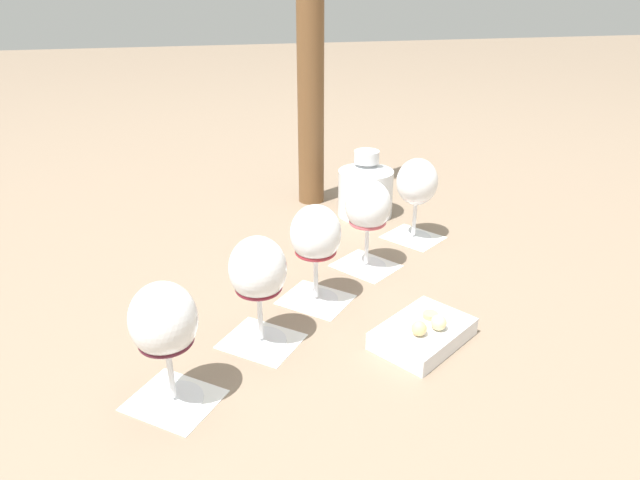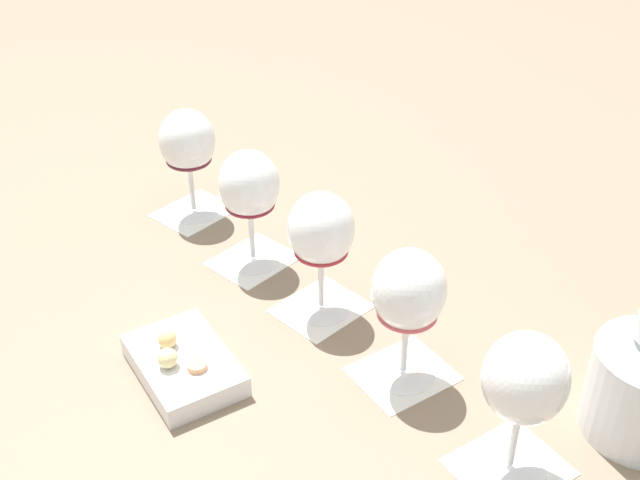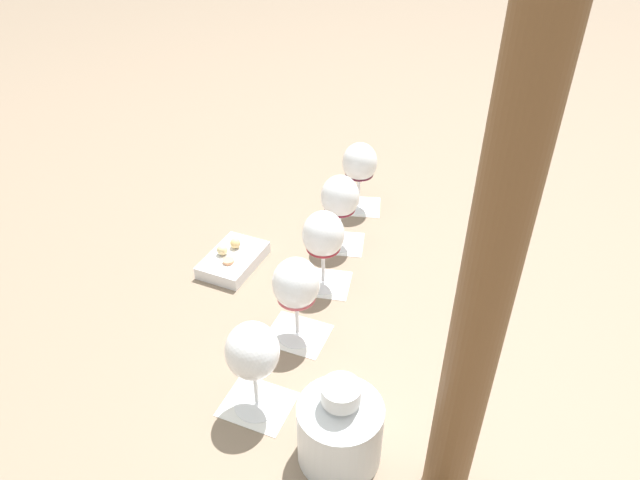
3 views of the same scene
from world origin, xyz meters
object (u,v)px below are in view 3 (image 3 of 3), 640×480
Objects in this scene: wine_glass_3 at (340,200)px; wine_glass_4 at (360,166)px; ceramic_vase at (340,426)px; umbrella_pole at (500,228)px; wine_glass_2 at (323,237)px; snack_dish at (233,259)px; wine_glass_0 at (253,355)px; wine_glass_1 at (296,287)px.

wine_glass_4 is (0.12, 0.10, 0.00)m from wine_glass_3.
umbrella_pole is (0.10, -0.12, 0.36)m from ceramic_vase.
wine_glass_2 reaches higher than snack_dish.
umbrella_pole reaches higher than wine_glass_2.
wine_glass_3 is 0.95× the size of snack_dish.
wine_glass_0 is 0.44m from umbrella_pole.
snack_dish is at bearing 91.92° from wine_glass_1.
snack_dish is at bearing 129.80° from wine_glass_2.
wine_glass_2 is (0.12, 0.10, -0.00)m from wine_glass_1.
wine_glass_3 is 1.00× the size of wine_glass_4.
wine_glass_4 is at bearing 40.95° from wine_glass_2.
wine_glass_1 is at bearing -139.92° from wine_glass_2.
wine_glass_3 is at bearing 55.99° from ceramic_vase.
wine_glass_4 is 0.79m from umbrella_pole.
wine_glass_0 is 1.00× the size of wine_glass_1.
snack_dish is at bearing -172.29° from wine_glass_4.
ceramic_vase is at bearing -106.84° from wine_glass_1.
snack_dish is (-0.23, 0.05, -0.10)m from wine_glass_3.
wine_glass_3 is 0.19× the size of umbrella_pole.
wine_glass_0 is 0.62m from wine_glass_4.
wine_glass_3 is 0.53m from ceramic_vase.
wine_glass_0 reaches higher than ceramic_vase.
wine_glass_3 is (0.35, 0.29, 0.00)m from wine_glass_0.
wine_glass_4 is 1.12× the size of ceramic_vase.
wine_glass_1 is at bearing 73.16° from ceramic_vase.
wine_glass_4 is 0.95× the size of snack_dish.
wine_glass_3 is at bearing 70.31° from umbrella_pole.
wine_glass_3 reaches higher than ceramic_vase.
wine_glass_4 is at bearing 39.44° from wine_glass_3.
wine_glass_0 is at bearing -143.18° from wine_glass_1.
umbrella_pole is at bearing -58.88° from wine_glass_0.
wine_glass_3 is at bearing 39.70° from wine_glass_0.
wine_glass_2 is 0.39m from ceramic_vase.
wine_glass_2 and wine_glass_4 have the same top height.
snack_dish is at bearing 82.47° from ceramic_vase.
wine_glass_2 is 1.12× the size of ceramic_vase.
wine_glass_1 and wine_glass_3 have the same top height.
wine_glass_1 is at bearing 93.78° from umbrella_pole.
wine_glass_0 is at bearing -109.62° from snack_dish.
snack_dish is (0.12, 0.35, -0.10)m from wine_glass_0.
wine_glass_2 is at bearing 38.39° from wine_glass_0.
wine_glass_0 is 0.95× the size of snack_dish.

